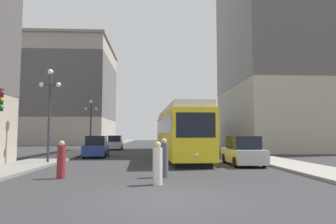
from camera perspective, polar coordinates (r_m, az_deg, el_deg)
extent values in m
plane|color=#303033|center=(9.19, -0.33, -16.35)|extent=(200.00, 200.00, 0.00)
cube|color=gray|center=(49.60, -11.92, -6.45)|extent=(2.95, 120.00, 0.15)
cube|color=gray|center=(49.74, 6.84, -6.50)|extent=(2.95, 120.00, 0.15)
cube|color=black|center=(23.63, 2.13, -8.61)|extent=(2.75, 13.40, 0.35)
cube|color=yellow|center=(23.57, 2.12, -4.42)|extent=(3.18, 14.57, 3.10)
cube|color=black|center=(23.58, 2.11, -2.73)|extent=(3.19, 13.99, 1.08)
cube|color=silver|center=(23.63, 2.11, -0.13)|extent=(2.96, 14.27, 0.44)
cube|color=black|center=(16.44, 5.37, -2.51)|extent=(2.21, 0.17, 1.40)
sphere|color=#F2EACC|center=(16.40, 5.46, -8.25)|extent=(0.24, 0.24, 0.24)
cube|color=black|center=(37.24, 5.86, -7.06)|extent=(2.38, 10.94, 0.35)
cube|color=#334C8C|center=(37.20, 5.84, -4.41)|extent=(2.79, 11.90, 3.10)
cube|color=black|center=(37.21, 5.83, -3.57)|extent=(2.81, 11.43, 1.30)
cube|color=black|center=(31.36, 7.29, -3.83)|extent=(2.31, 0.12, 1.71)
cylinder|color=black|center=(25.33, -15.98, -7.83)|extent=(0.22, 0.65, 0.64)
cylinder|color=black|center=(27.96, -15.07, -7.52)|extent=(0.22, 0.65, 0.64)
cylinder|color=black|center=(25.11, -12.09, -7.94)|extent=(0.22, 0.65, 0.64)
cylinder|color=black|center=(27.76, -11.55, -7.60)|extent=(0.22, 0.65, 0.64)
cube|color=navy|center=(26.51, -13.65, -7.11)|extent=(2.05, 4.40, 0.84)
cube|color=black|center=(26.59, -13.59, -5.34)|extent=(1.72, 2.46, 0.80)
cylinder|color=black|center=(37.87, -11.67, -6.73)|extent=(0.20, 0.65, 0.64)
cylinder|color=black|center=(40.61, -11.23, -6.58)|extent=(0.20, 0.65, 0.64)
cylinder|color=black|center=(37.71, -9.07, -6.78)|extent=(0.20, 0.65, 0.64)
cylinder|color=black|center=(40.47, -8.80, -6.62)|extent=(0.20, 0.65, 0.64)
cube|color=#B2B2B7|center=(39.15, -10.18, -6.27)|extent=(1.97, 4.52, 0.84)
cube|color=black|center=(39.24, -10.15, -5.06)|extent=(1.68, 2.51, 0.80)
cylinder|color=black|center=(20.93, 15.41, -8.60)|extent=(0.18, 0.64, 0.64)
cylinder|color=black|center=(18.47, 18.00, -9.12)|extent=(0.18, 0.64, 0.64)
cylinder|color=black|center=(20.47, 10.80, -8.78)|extent=(0.18, 0.64, 0.64)
cylinder|color=black|center=(17.93, 12.82, -9.37)|extent=(0.18, 0.64, 0.64)
cube|color=#B2B2B7|center=(19.41, 14.20, -8.13)|extent=(1.80, 4.24, 0.84)
cube|color=black|center=(19.27, 14.25, -5.72)|extent=(1.59, 2.33, 0.80)
cylinder|color=maroon|center=(13.92, -19.87, -9.09)|extent=(0.37, 0.37, 1.41)
sphere|color=tan|center=(13.87, -19.78, -5.73)|extent=(0.25, 0.25, 0.25)
cylinder|color=beige|center=(11.50, -2.02, -10.38)|extent=(0.37, 0.37, 1.41)
sphere|color=tan|center=(11.45, -2.01, -6.30)|extent=(0.25, 0.25, 0.25)
cylinder|color=#4C4C56|center=(13.50, -0.80, -9.33)|extent=(0.39, 0.39, 1.49)
sphere|color=tan|center=(13.46, -0.79, -5.66)|extent=(0.27, 0.27, 0.27)
sphere|color=red|center=(14.35, -29.29, 3.28)|extent=(0.18, 0.18, 0.18)
sphere|color=gold|center=(14.32, -29.34, 2.07)|extent=(0.18, 0.18, 0.18)
sphere|color=green|center=(14.29, -29.38, 0.86)|extent=(0.18, 0.18, 0.18)
cylinder|color=#333338|center=(20.82, -21.93, -1.02)|extent=(0.16, 0.16, 5.74)
sphere|color=white|center=(21.20, -21.69, 7.18)|extent=(0.36, 0.36, 0.36)
sphere|color=white|center=(21.23, -23.17, 4.88)|extent=(0.31, 0.31, 0.31)
sphere|color=white|center=(20.88, -20.32, 4.95)|extent=(0.31, 0.31, 0.31)
cube|color=#333338|center=(21.05, -21.75, 4.91)|extent=(1.10, 0.06, 0.06)
cylinder|color=#333338|center=(33.43, -14.68, -2.81)|extent=(0.16, 0.16, 5.22)
sphere|color=white|center=(33.61, -14.58, 1.92)|extent=(0.36, 0.36, 0.36)
sphere|color=white|center=(33.65, -15.53, 0.58)|extent=(0.31, 0.31, 0.31)
sphere|color=white|center=(33.43, -13.69, 0.58)|extent=(0.31, 0.31, 0.31)
cube|color=#333338|center=(33.54, -14.61, 0.58)|extent=(1.10, 0.06, 0.06)
cube|color=#A89E8E|center=(66.25, -17.80, 3.06)|extent=(15.64, 20.14, 20.60)
cube|color=#544F4E|center=(66.39, -17.78, 3.95)|extent=(15.68, 20.18, 12.36)
cube|color=gray|center=(68.39, -17.59, 11.86)|extent=(16.24, 20.74, 0.50)
cube|color=#B2A893|center=(42.86, 22.47, 14.66)|extent=(15.69, 16.09, 31.36)
cube|color=#595451|center=(43.39, 22.40, 16.62)|extent=(15.73, 16.13, 18.81)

